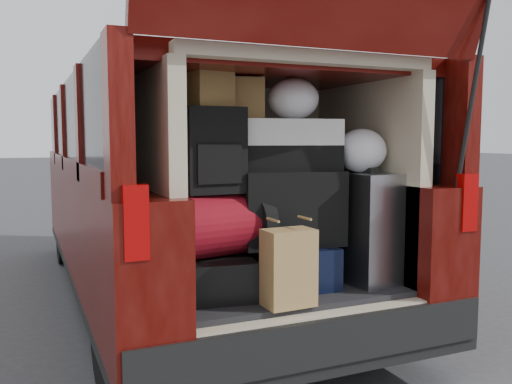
# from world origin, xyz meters

# --- Properties ---
(minivan) EXTENTS (1.90, 5.35, 2.77)m
(minivan) POSITION_xyz_m (0.00, 1.86, 0.91)
(minivan) COLOR black
(minivan) RESTS_ON ground
(load_floor) EXTENTS (1.24, 1.05, 0.55)m
(load_floor) POSITION_xyz_m (0.00, 0.28, 0.28)
(load_floor) COLOR black
(load_floor) RESTS_ON ground
(black_hardshell) EXTENTS (0.44, 0.55, 0.20)m
(black_hardshell) POSITION_xyz_m (-0.37, 0.15, 0.65)
(black_hardshell) COLOR black
(black_hardshell) RESTS_ON load_floor
(navy_hardshell) EXTENTS (0.45, 0.54, 0.23)m
(navy_hardshell) POSITION_xyz_m (0.06, 0.17, 0.66)
(navy_hardshell) COLOR black
(navy_hardshell) RESTS_ON load_floor
(silver_roller) EXTENTS (0.29, 0.43, 0.61)m
(silver_roller) POSITION_xyz_m (0.48, 0.05, 0.86)
(silver_roller) COLOR silver
(silver_roller) RESTS_ON load_floor
(kraft_bag) EXTENTS (0.25, 0.16, 0.37)m
(kraft_bag) POSITION_xyz_m (-0.11, -0.20, 0.74)
(kraft_bag) COLOR #AD894E
(kraft_bag) RESTS_ON load_floor
(red_duffel) EXTENTS (0.55, 0.41, 0.33)m
(red_duffel) POSITION_xyz_m (-0.36, 0.13, 0.91)
(red_duffel) COLOR maroon
(red_duffel) RESTS_ON black_hardshell
(black_soft_case) EXTENTS (0.59, 0.39, 0.40)m
(black_soft_case) POSITION_xyz_m (0.06, 0.15, 0.98)
(black_soft_case) COLOR black
(black_soft_case) RESTS_ON navy_hardshell
(backpack) EXTENTS (0.31, 0.19, 0.43)m
(backpack) POSITION_xyz_m (-0.38, 0.12, 1.29)
(backpack) COLOR black
(backpack) RESTS_ON red_duffel
(twotone_duffel) EXTENTS (0.67, 0.43, 0.28)m
(twotone_duffel) POSITION_xyz_m (0.04, 0.20, 1.32)
(twotone_duffel) COLOR white
(twotone_duffel) RESTS_ON black_soft_case
(grocery_sack_lower) EXTENTS (0.22, 0.19, 0.18)m
(grocery_sack_lower) POSITION_xyz_m (-0.38, 0.15, 1.60)
(grocery_sack_lower) COLOR olive
(grocery_sack_lower) RESTS_ON backpack
(grocery_sack_upper) EXTENTS (0.25, 0.21, 0.21)m
(grocery_sack_upper) POSITION_xyz_m (-0.18, 0.23, 1.56)
(grocery_sack_upper) COLOR olive
(grocery_sack_upper) RESTS_ON twotone_duffel
(plastic_bag_center) EXTENTS (0.31, 0.29, 0.22)m
(plastic_bag_center) POSITION_xyz_m (0.11, 0.19, 1.57)
(plastic_bag_center) COLOR silver
(plastic_bag_center) RESTS_ON twotone_duffel
(plastic_bag_right) EXTENTS (0.29, 0.28, 0.24)m
(plastic_bag_right) POSITION_xyz_m (0.47, 0.06, 1.28)
(plastic_bag_right) COLOR silver
(plastic_bag_right) RESTS_ON silver_roller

